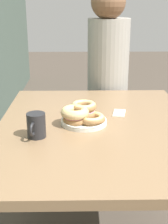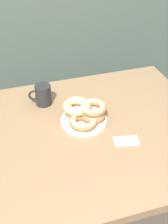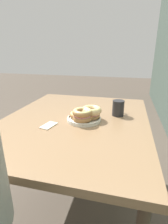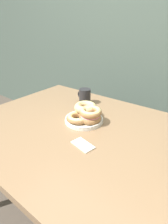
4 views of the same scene
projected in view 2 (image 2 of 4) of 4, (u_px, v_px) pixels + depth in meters
dining_table at (85, 142)px, 1.49m from camera, size 1.22×0.97×0.73m
donut_plate at (84, 114)px, 1.49m from camera, size 0.24×0.24×0.09m
coffee_mug at (43, 95)px, 1.60m from camera, size 0.12×0.08×0.11m
napkin at (126, 141)px, 1.39m from camera, size 0.12×0.08×0.01m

